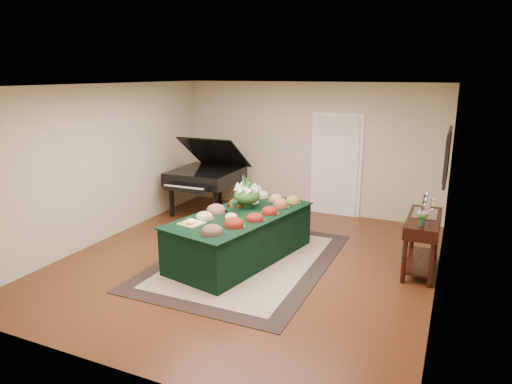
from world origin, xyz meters
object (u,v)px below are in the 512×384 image
at_px(buffet_table, 241,236).
at_px(floral_centerpiece, 247,192).
at_px(grand_piano, 206,175).
at_px(mahogany_sideboard, 423,229).

bearing_deg(buffet_table, floral_centerpiece, 99.80).
relative_size(floral_centerpiece, grand_piano, 0.27).
bearing_deg(grand_piano, mahogany_sideboard, -16.14).
bearing_deg(mahogany_sideboard, grand_piano, 163.86).
height_order(floral_centerpiece, grand_piano, grand_piano).
relative_size(buffet_table, mahogany_sideboard, 2.13).
bearing_deg(buffet_table, grand_piano, 131.96).
relative_size(grand_piano, mahogany_sideboard, 1.29).
height_order(buffet_table, grand_piano, grand_piano).
distance_m(buffet_table, floral_centerpiece, 0.73).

